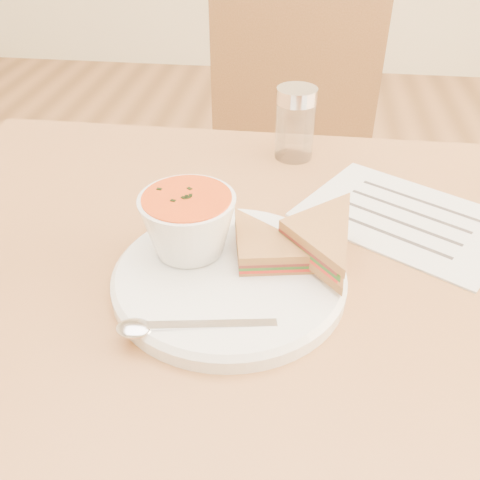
% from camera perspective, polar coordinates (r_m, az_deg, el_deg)
% --- Properties ---
extents(dining_table, '(1.00, 0.70, 0.75)m').
position_cam_1_polar(dining_table, '(0.96, 0.60, -19.06)').
color(dining_table, brown).
rests_on(dining_table, floor).
extents(chair_far, '(0.43, 0.43, 0.94)m').
position_cam_1_polar(chair_far, '(1.32, 5.17, 4.18)').
color(chair_far, brown).
rests_on(chair_far, floor).
extents(plate, '(0.29, 0.29, 0.02)m').
position_cam_1_polar(plate, '(0.62, -1.15, -4.13)').
color(plate, white).
rests_on(plate, dining_table).
extents(soup_bowl, '(0.13, 0.13, 0.08)m').
position_cam_1_polar(soup_bowl, '(0.63, -5.50, 1.43)').
color(soup_bowl, white).
rests_on(soup_bowl, plate).
extents(sandwich_half_a, '(0.12, 0.12, 0.03)m').
position_cam_1_polar(sandwich_half_a, '(0.60, -0.10, -3.23)').
color(sandwich_half_a, '#B5863F').
rests_on(sandwich_half_a, plate).
extents(sandwich_half_b, '(0.16, 0.16, 0.04)m').
position_cam_1_polar(sandwich_half_b, '(0.63, 4.10, 0.82)').
color(sandwich_half_b, '#B5863F').
rests_on(sandwich_half_b, plate).
extents(spoon, '(0.19, 0.07, 0.01)m').
position_cam_1_polar(spoon, '(0.55, -5.38, -9.13)').
color(spoon, silver).
rests_on(spoon, plate).
extents(paper_menu, '(0.33, 0.30, 0.00)m').
position_cam_1_polar(paper_menu, '(0.77, 17.07, 2.34)').
color(paper_menu, white).
rests_on(paper_menu, dining_table).
extents(condiment_shaker, '(0.08, 0.08, 0.12)m').
position_cam_1_polar(condiment_shaker, '(0.88, 5.91, 12.25)').
color(condiment_shaker, silver).
rests_on(condiment_shaker, dining_table).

